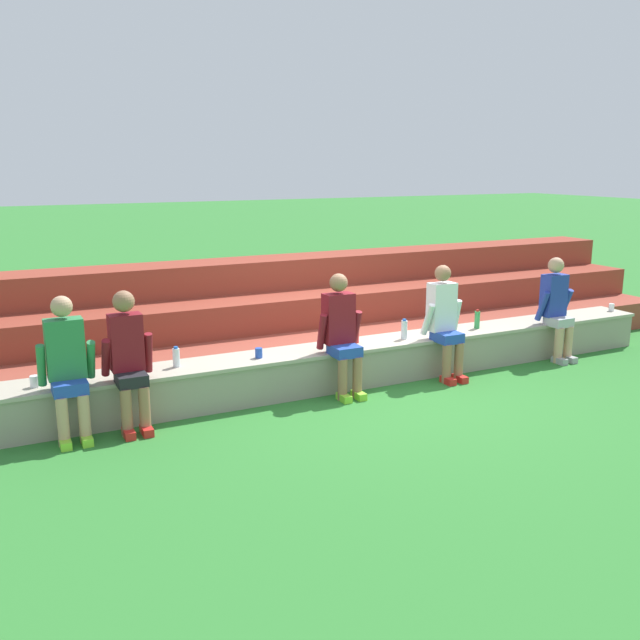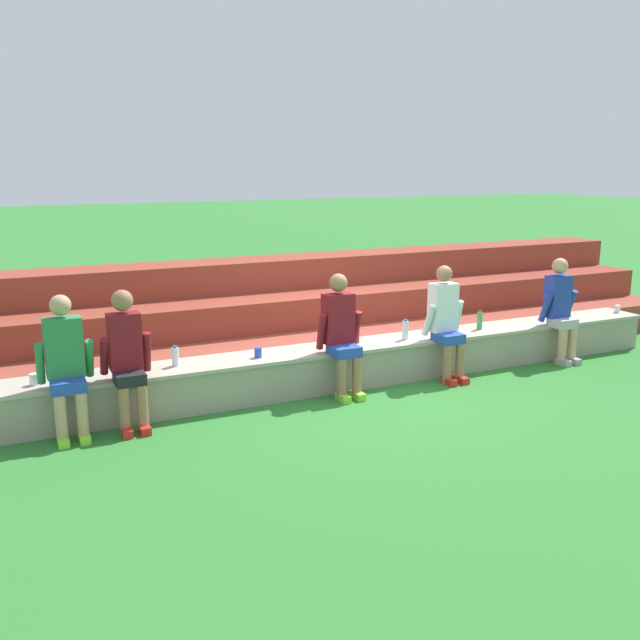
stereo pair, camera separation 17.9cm
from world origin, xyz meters
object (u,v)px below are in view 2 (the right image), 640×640
object	(u,v)px
person_far_right	(560,307)
plastic_cup_right_end	(258,353)
person_far_left	(66,363)
water_bottle_near_right	(357,333)
plastic_cup_middle	(34,379)
water_bottle_mid_right	(405,330)
plastic_cup_left_end	(617,309)
person_left_of_center	(127,356)
person_right_of_center	(446,321)
water_bottle_near_left	(480,320)
person_center	(341,332)
water_bottle_center_gap	(175,356)

from	to	relation	value
person_far_right	plastic_cup_right_end	size ratio (longest dim) A/B	12.28
person_far_left	person_far_right	world-z (taller)	person_far_left
water_bottle_near_right	plastic_cup_middle	bearing A→B (deg)	-178.54
person_far_left	water_bottle_mid_right	size ratio (longest dim) A/B	5.51
water_bottle_mid_right	plastic_cup_left_end	xyz separation A→B (m)	(3.65, 0.03, -0.07)
water_bottle_mid_right	plastic_cup_middle	distance (m)	4.26
person_left_of_center	person_right_of_center	world-z (taller)	person_right_of_center
person_right_of_center	water_bottle_mid_right	size ratio (longest dim) A/B	5.54
person_far_left	water_bottle_near_right	xyz separation A→B (m)	(3.35, 0.34, -0.13)
person_far_left	plastic_cup_right_end	distance (m)	2.07
plastic_cup_right_end	water_bottle_near_left	bearing A→B (deg)	0.66
person_far_left	person_far_right	size ratio (longest dim) A/B	1.01
person_right_of_center	plastic_cup_left_end	world-z (taller)	person_right_of_center
person_far_left	water_bottle_near_left	bearing A→B (deg)	3.10
person_center	plastic_cup_middle	size ratio (longest dim) A/B	12.19
person_center	person_right_of_center	xyz separation A→B (m)	(1.42, -0.02, -0.00)
person_far_right	person_center	bearing A→B (deg)	179.89
person_right_of_center	water_bottle_near_right	world-z (taller)	person_right_of_center
person_left_of_center	plastic_cup_right_end	size ratio (longest dim) A/B	12.39
water_bottle_near_left	plastic_cup_right_end	xyz separation A→B (m)	(-3.09, -0.04, -0.06)
person_left_of_center	water_bottle_center_gap	bearing A→B (deg)	28.96
person_center	person_far_right	bearing A→B (deg)	-0.11
person_far_left	plastic_cup_right_end	xyz separation A→B (m)	(2.05, 0.24, -0.20)
person_left_of_center	water_bottle_center_gap	distance (m)	0.65
water_bottle_near_left	person_far_left	bearing A→B (deg)	-176.90
plastic_cup_right_end	person_far_right	bearing A→B (deg)	-3.35
person_far_right	plastic_cup_middle	distance (m)	6.54
water_bottle_near_left	water_bottle_mid_right	world-z (taller)	water_bottle_mid_right
plastic_cup_left_end	person_center	bearing A→B (deg)	-176.73
person_right_of_center	plastic_cup_middle	size ratio (longest dim) A/B	12.25
water_bottle_mid_right	water_bottle_center_gap	size ratio (longest dim) A/B	1.13
person_left_of_center	water_bottle_near_left	bearing A→B (deg)	3.49
person_far_left	person_center	world-z (taller)	same
water_bottle_near_left	water_bottle_mid_right	size ratio (longest dim) A/B	0.99
person_far_right	water_bottle_near_right	bearing A→B (deg)	173.18
water_bottle_mid_right	water_bottle_center_gap	distance (m)	2.84
person_right_of_center	plastic_cup_right_end	distance (m)	2.37
person_left_of_center	person_right_of_center	distance (m)	3.82
water_bottle_near_left	plastic_cup_left_end	world-z (taller)	water_bottle_near_left
water_bottle_near_left	water_bottle_center_gap	world-z (taller)	water_bottle_near_left
water_bottle_center_gap	plastic_cup_middle	size ratio (longest dim) A/B	1.96
water_bottle_near_left	plastic_cup_middle	xyz separation A→B (m)	(-5.43, -0.03, -0.06)
person_center	plastic_cup_left_end	world-z (taller)	person_center
person_left_of_center	water_bottle_mid_right	distance (m)	3.41
plastic_cup_middle	water_bottle_mid_right	bearing A→B (deg)	-0.20
person_center	water_bottle_center_gap	distance (m)	1.87
water_bottle_mid_right	water_bottle_near_left	bearing A→B (deg)	2.11
person_far_left	person_left_of_center	bearing A→B (deg)	0.06
person_center	person_far_right	size ratio (longest dim) A/B	1.01
person_far_right	person_far_left	bearing A→B (deg)	179.98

